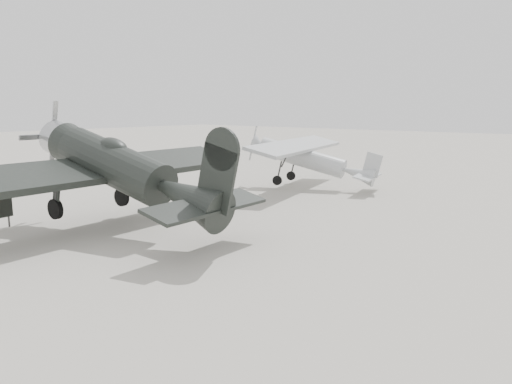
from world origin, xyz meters
TOP-DOWN VIEW (x-y plane):
  - ground at (0.00, 0.00)m, footprint 160.00×160.00m
  - lowwing_monoplane at (-3.06, 0.65)m, footprint 9.48×13.21m
  - highwing_monoplane at (-3.57, 13.10)m, footprint 7.48×10.45m

SIDE VIEW (x-z plane):
  - ground at x=0.00m, z-range 0.00..0.00m
  - highwing_monoplane at x=-3.57m, z-range 0.37..3.33m
  - lowwing_monoplane at x=-3.06m, z-range 0.12..4.39m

